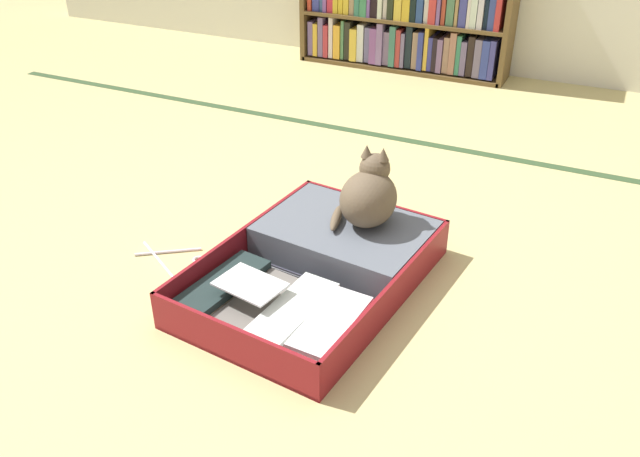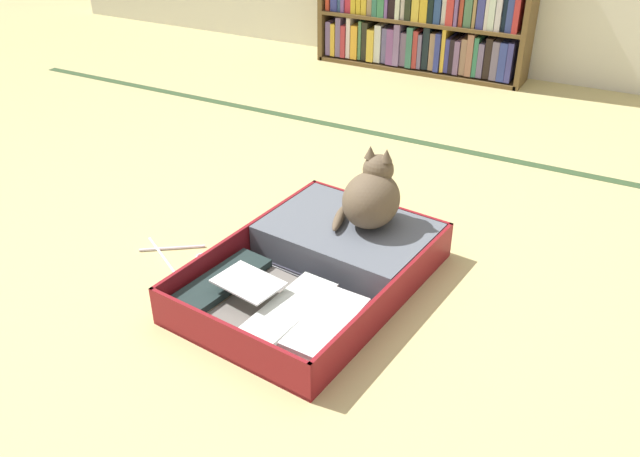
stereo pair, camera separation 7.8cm
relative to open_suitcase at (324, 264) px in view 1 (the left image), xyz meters
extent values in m
plane|color=tan|center=(-0.11, -0.03, -0.05)|extent=(10.00, 10.00, 0.00)
cube|color=#334C2C|center=(-0.11, 1.19, -0.05)|extent=(4.80, 0.05, 0.00)
cube|color=brown|center=(0.11, 2.23, 0.38)|extent=(0.03, 0.24, 0.87)
cube|color=brown|center=(-0.51, 2.23, -0.04)|extent=(1.24, 0.24, 0.02)
cube|color=brown|center=(-0.51, 2.23, 0.24)|extent=(1.21, 0.24, 0.02)
cube|color=slate|center=(-1.09, 2.23, 0.08)|extent=(0.03, 0.20, 0.21)
cube|color=gold|center=(-1.05, 2.23, 0.08)|extent=(0.03, 0.20, 0.20)
cube|color=slate|center=(-1.02, 2.23, 0.10)|extent=(0.03, 0.20, 0.24)
cube|color=#B4333D|center=(-0.98, 2.23, 0.08)|extent=(0.03, 0.20, 0.20)
cube|color=silver|center=(-0.95, 2.23, 0.10)|extent=(0.03, 0.20, 0.25)
cube|color=gold|center=(-0.91, 2.23, 0.08)|extent=(0.04, 0.20, 0.20)
cube|color=#4B8154|center=(-0.87, 2.24, 0.10)|extent=(0.02, 0.20, 0.23)
cube|color=#2A2A21|center=(-0.84, 2.24, 0.09)|extent=(0.04, 0.20, 0.23)
cube|color=yellow|center=(-0.80, 2.23, 0.08)|extent=(0.04, 0.20, 0.19)
cube|color=silver|center=(-0.75, 2.23, 0.09)|extent=(0.04, 0.20, 0.22)
cube|color=slate|center=(-0.71, 2.24, 0.08)|extent=(0.03, 0.20, 0.21)
cube|color=#7E4C8F|center=(-0.67, 2.22, 0.09)|extent=(0.04, 0.20, 0.21)
cube|color=slate|center=(-0.63, 2.22, 0.10)|extent=(0.04, 0.20, 0.25)
cube|color=slate|center=(-0.58, 2.24, 0.08)|extent=(0.04, 0.20, 0.20)
cube|color=#39735E|center=(-0.54, 2.22, 0.10)|extent=(0.04, 0.20, 0.24)
cube|color=#AD3735|center=(-0.51, 2.23, 0.09)|extent=(0.03, 0.20, 0.22)
cube|color=slate|center=(-0.48, 2.23, 0.08)|extent=(0.02, 0.20, 0.20)
cube|color=black|center=(-0.45, 2.24, 0.10)|extent=(0.04, 0.20, 0.24)
cube|color=#9C7E62|center=(-0.41, 2.24, 0.09)|extent=(0.03, 0.20, 0.22)
cube|color=#323C8E|center=(-0.37, 2.22, 0.09)|extent=(0.03, 0.20, 0.22)
cube|color=yellow|center=(-0.34, 2.24, 0.10)|extent=(0.02, 0.20, 0.25)
cube|color=#393B8D|center=(-0.31, 2.24, 0.08)|extent=(0.03, 0.20, 0.20)
cube|color=black|center=(-0.29, 2.23, 0.08)|extent=(0.03, 0.20, 0.20)
cube|color=slate|center=(-0.25, 2.23, 0.08)|extent=(0.03, 0.20, 0.19)
cube|color=#9D7A61|center=(-0.22, 2.24, 0.08)|extent=(0.03, 0.20, 0.21)
cube|color=#A16F59|center=(-0.18, 2.23, 0.10)|extent=(0.04, 0.20, 0.24)
cube|color=#347D5C|center=(-0.15, 2.23, 0.09)|extent=(0.03, 0.20, 0.22)
cube|color=slate|center=(-0.12, 2.24, 0.08)|extent=(0.03, 0.20, 0.19)
cube|color=black|center=(-0.08, 2.24, 0.09)|extent=(0.04, 0.20, 0.23)
cube|color=slate|center=(-0.03, 2.23, 0.09)|extent=(0.04, 0.20, 0.22)
cube|color=#324194|center=(0.01, 2.23, 0.09)|extent=(0.04, 0.20, 0.22)
cube|color=#3E3F8B|center=(0.05, 2.22, 0.09)|extent=(0.03, 0.20, 0.22)
cube|color=#232B1B|center=(-0.57, 2.23, 0.35)|extent=(0.04, 0.20, 0.19)
cube|color=gold|center=(-0.52, 2.23, 0.35)|extent=(0.04, 0.20, 0.20)
cube|color=black|center=(-0.43, 2.23, 0.36)|extent=(0.03, 0.20, 0.21)
cube|color=silver|center=(-0.35, 2.24, 0.37)|extent=(0.03, 0.20, 0.23)
cube|color=slate|center=(-0.28, 2.23, 0.35)|extent=(0.02, 0.20, 0.20)
cube|color=#AB402B|center=(-0.26, 2.24, 0.35)|extent=(0.02, 0.20, 0.19)
cube|color=#477351|center=(-0.22, 2.24, 0.35)|extent=(0.04, 0.20, 0.19)
cube|color=#9B7D4C|center=(-0.18, 2.23, 0.36)|extent=(0.02, 0.20, 0.21)
cube|color=#3B3F8F|center=(-0.14, 2.23, 0.36)|extent=(0.04, 0.20, 0.22)
cube|color=silver|center=(-0.11, 2.23, 0.38)|extent=(0.02, 0.20, 0.25)
cube|color=silver|center=(-0.08, 2.23, 0.36)|extent=(0.04, 0.20, 0.22)
cube|color=silver|center=(-0.05, 2.23, 0.36)|extent=(0.03, 0.20, 0.21)
cube|color=black|center=(-0.01, 2.24, 0.35)|extent=(0.02, 0.20, 0.19)
cube|color=#324287|center=(0.02, 2.23, 0.35)|extent=(0.04, 0.20, 0.19)
cube|color=#BA3132|center=(0.05, 2.23, 0.35)|extent=(0.03, 0.20, 0.20)
cube|color=maroon|center=(-0.04, -0.27, -0.05)|extent=(0.62, 0.48, 0.01)
cube|color=maroon|center=(-0.06, -0.47, 0.01)|extent=(0.57, 0.08, 0.13)
cube|color=maroon|center=(-0.32, -0.24, 0.01)|extent=(0.06, 0.42, 0.13)
cube|color=maroon|center=(0.24, -0.30, 0.01)|extent=(0.06, 0.42, 0.13)
cube|color=#484759|center=(-0.04, -0.27, -0.04)|extent=(0.59, 0.46, 0.01)
cube|color=maroon|center=(0.01, 0.15, -0.05)|extent=(0.62, 0.48, 0.01)
cube|color=maroon|center=(0.04, 0.35, 0.01)|extent=(0.57, 0.08, 0.13)
cube|color=maroon|center=(-0.27, 0.18, 0.01)|extent=(0.06, 0.42, 0.13)
cube|color=maroon|center=(0.29, 0.11, 0.01)|extent=(0.06, 0.42, 0.13)
cube|color=#484759|center=(0.01, 0.15, -0.04)|extent=(0.59, 0.46, 0.01)
cylinder|color=black|center=(-0.01, -0.06, -0.04)|extent=(0.55, 0.08, 0.02)
cube|color=silver|center=(-0.23, -0.26, -0.03)|extent=(0.15, 0.35, 0.02)
cube|color=tan|center=(-0.24, -0.25, -0.01)|extent=(0.16, 0.36, 0.02)
cube|color=#1E2D2C|center=(-0.23, -0.24, 0.01)|extent=(0.17, 0.34, 0.02)
cube|color=#3C3F76|center=(-0.10, -0.27, -0.03)|extent=(0.15, 0.32, 0.01)
cube|color=slate|center=(-0.10, -0.27, -0.01)|extent=(0.17, 0.36, 0.02)
cube|color=#AD9791|center=(0.03, -0.28, -0.02)|extent=(0.17, 0.33, 0.02)
cube|color=#A89A96|center=(0.02, -0.27, -0.01)|extent=(0.15, 0.33, 0.01)
cube|color=#2D2D23|center=(0.04, -0.27, 0.01)|extent=(0.15, 0.33, 0.02)
cube|color=silver|center=(0.03, -0.29, 0.03)|extent=(0.16, 0.35, 0.02)
cube|color=tan|center=(0.17, -0.29, -0.03)|extent=(0.17, 0.37, 0.02)
cube|color=silver|center=(0.17, -0.29, -0.01)|extent=(0.15, 0.36, 0.02)
cube|color=#AD9D90|center=(0.16, -0.30, 0.01)|extent=(0.16, 0.34, 0.02)
cube|color=silver|center=(0.16, -0.30, 0.03)|extent=(0.14, 0.31, 0.02)
cube|color=white|center=(-0.11, -0.27, 0.06)|extent=(0.22, 0.17, 0.01)
cube|color=slate|center=(0.01, 0.15, 0.02)|extent=(0.58, 0.45, 0.12)
cylinder|color=black|center=(-0.12, 0.36, 0.01)|extent=(0.02, 0.02, 0.12)
cylinder|color=black|center=(0.19, 0.32, 0.01)|extent=(0.02, 0.02, 0.12)
cube|color=red|center=(-0.04, -0.47, 0.00)|extent=(0.03, 0.01, 0.02)
cube|color=yellow|center=(0.04, -0.48, 0.01)|extent=(0.04, 0.01, 0.03)
cube|color=#E03C33|center=(-0.12, -0.46, -0.02)|extent=(0.03, 0.01, 0.02)
cube|color=#DD3B36|center=(0.13, -0.49, 0.00)|extent=(0.03, 0.01, 0.02)
ellipsoid|color=brown|center=(0.07, 0.19, 0.17)|extent=(0.19, 0.23, 0.19)
ellipsoid|color=brown|center=(0.07, 0.25, 0.13)|extent=(0.13, 0.08, 0.10)
sphere|color=brown|center=(0.07, 0.24, 0.26)|extent=(0.10, 0.10, 0.10)
cone|color=brown|center=(0.10, 0.23, 0.32)|extent=(0.04, 0.04, 0.04)
cone|color=brown|center=(0.04, 0.23, 0.32)|extent=(0.04, 0.04, 0.04)
sphere|color=gold|center=(0.09, 0.28, 0.26)|extent=(0.02, 0.02, 0.02)
sphere|color=gold|center=(0.05, 0.28, 0.26)|extent=(0.02, 0.02, 0.02)
ellipsoid|color=brown|center=(-0.02, 0.15, 0.09)|extent=(0.07, 0.17, 0.03)
cylinder|color=silver|center=(-0.49, -0.19, -0.05)|extent=(0.36, 0.22, 0.01)
cylinder|color=silver|center=(-0.56, -0.09, -0.05)|extent=(0.19, 0.14, 0.01)
cylinder|color=silver|center=(-0.38, -0.20, -0.05)|extent=(0.04, 0.23, 0.01)
torus|color=silver|center=(-0.43, -0.09, -0.05)|extent=(0.06, 0.06, 0.01)
camera|label=1|loc=(0.76, -1.64, 1.22)|focal=37.62mm
camera|label=2|loc=(0.83, -1.61, 1.22)|focal=37.62mm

